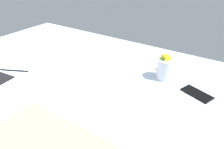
# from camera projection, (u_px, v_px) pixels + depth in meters

# --- Properties ---
(bed_mattress) EXTENTS (1.80, 1.40, 0.18)m
(bed_mattress) POSITION_uv_depth(u_px,v_px,m) (63.00, 94.00, 1.13)
(bed_mattress) COLOR silver
(bed_mattress) RESTS_ON ground
(snack_cup) EXTENTS (0.10, 0.10, 0.14)m
(snack_cup) POSITION_uv_depth(u_px,v_px,m) (165.00, 68.00, 1.08)
(snack_cup) COLOR silver
(snack_cup) RESTS_ON bed_mattress
(cell_phone) EXTENTS (0.16, 0.11, 0.01)m
(cell_phone) POSITION_uv_depth(u_px,v_px,m) (197.00, 94.00, 0.98)
(cell_phone) COLOR black
(cell_phone) RESTS_ON bed_mattress
(charger_cable) EXTENTS (0.16, 0.08, 0.01)m
(charger_cable) POSITION_uv_depth(u_px,v_px,m) (14.00, 71.00, 1.17)
(charger_cable) COLOR black
(charger_cable) RESTS_ON bed_mattress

